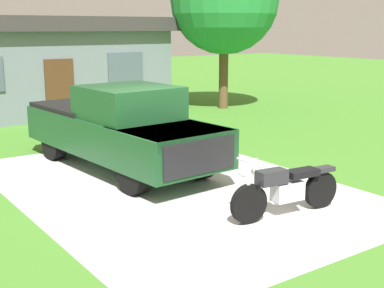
# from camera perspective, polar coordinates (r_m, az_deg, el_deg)

# --- Properties ---
(ground_plane) EXTENTS (80.00, 80.00, 0.00)m
(ground_plane) POSITION_cam_1_polar(r_m,az_deg,el_deg) (10.68, -2.38, -4.58)
(ground_plane) COLOR #437F29
(driveway_pad) EXTENTS (5.86, 8.52, 0.01)m
(driveway_pad) POSITION_cam_1_polar(r_m,az_deg,el_deg) (10.68, -2.38, -4.56)
(driveway_pad) COLOR silver
(driveway_pad) RESTS_ON ground
(motorcycle) EXTENTS (2.21, 0.70, 1.09)m
(motorcycle) POSITION_cam_1_polar(r_m,az_deg,el_deg) (9.07, 10.10, -4.77)
(motorcycle) COLOR black
(motorcycle) RESTS_ON ground
(pickup_truck) EXTENTS (2.38, 5.74, 1.90)m
(pickup_truck) POSITION_cam_1_polar(r_m,az_deg,el_deg) (11.96, -7.93, 1.88)
(pickup_truck) COLOR black
(pickup_truck) RESTS_ON ground
(shade_tree) EXTENTS (4.12, 4.12, 6.22)m
(shade_tree) POSITION_cam_1_polar(r_m,az_deg,el_deg) (20.76, 3.53, 15.28)
(shade_tree) COLOR brown
(shade_tree) RESTS_ON ground
(neighbor_house) EXTENTS (9.60, 5.60, 3.50)m
(neighbor_house) POSITION_cam_1_polar(r_m,az_deg,el_deg) (20.71, -16.77, 8.27)
(neighbor_house) COLOR slate
(neighbor_house) RESTS_ON ground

